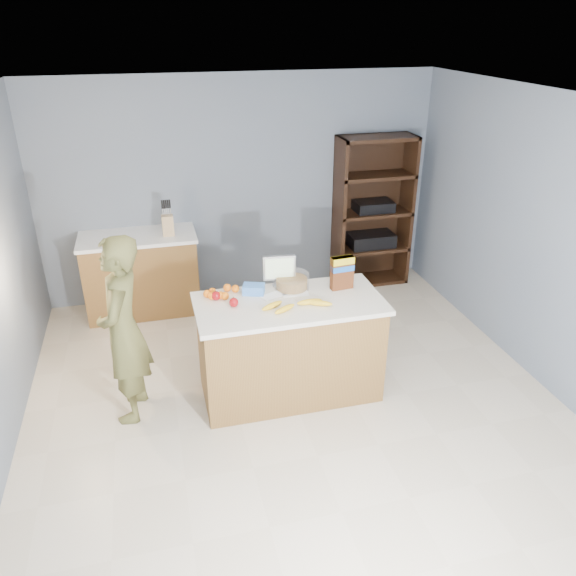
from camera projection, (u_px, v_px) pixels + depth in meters
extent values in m
cube|color=beige|center=(298.00, 411.00, 4.76)|extent=(4.50, 5.00, 0.02)
cube|color=slate|center=(241.00, 188.00, 6.39)|extent=(4.50, 0.02, 2.50)
cube|color=slate|center=(483.00, 559.00, 2.04)|extent=(4.50, 0.02, 2.50)
cube|color=slate|center=(557.00, 250.00, 4.72)|extent=(0.02, 5.00, 2.50)
cube|color=white|center=(301.00, 105.00, 3.67)|extent=(4.50, 5.00, 0.02)
cube|color=brown|center=(289.00, 350.00, 4.83)|extent=(1.50, 0.70, 0.86)
cube|color=silver|center=(290.00, 304.00, 4.64)|extent=(1.56, 0.76, 0.04)
cube|color=black|center=(289.00, 386.00, 5.00)|extent=(1.46, 0.66, 0.10)
cube|color=brown|center=(142.00, 275.00, 6.22)|extent=(1.20, 0.60, 0.86)
cube|color=white|center=(137.00, 237.00, 6.02)|extent=(1.24, 0.62, 0.04)
cube|color=black|center=(367.00, 208.00, 6.87)|extent=(0.90, 0.04, 1.80)
cube|color=black|center=(339.00, 215.00, 6.62)|extent=(0.04, 0.40, 1.80)
cube|color=black|center=(406.00, 210.00, 6.81)|extent=(0.04, 0.40, 1.80)
cube|color=black|center=(368.00, 279.00, 7.10)|extent=(0.90, 0.40, 0.04)
cube|color=black|center=(370.00, 247.00, 6.91)|extent=(0.90, 0.40, 0.04)
cube|color=black|center=(373.00, 212.00, 6.72)|extent=(0.90, 0.40, 0.04)
cube|color=black|center=(375.00, 175.00, 6.52)|extent=(0.90, 0.40, 0.04)
cube|color=black|center=(378.00, 138.00, 6.33)|extent=(0.90, 0.40, 0.04)
cube|color=black|center=(371.00, 240.00, 6.87)|extent=(0.55, 0.32, 0.16)
cube|color=black|center=(373.00, 206.00, 6.68)|extent=(0.45, 0.30, 0.12)
imported|color=brown|center=(123.00, 330.00, 4.42)|extent=(0.48, 0.64, 1.58)
cube|color=tan|center=(168.00, 225.00, 5.98)|extent=(0.12, 0.10, 0.22)
cylinder|color=black|center=(163.00, 212.00, 5.90)|extent=(0.02, 0.02, 0.09)
cylinder|color=black|center=(165.00, 212.00, 5.90)|extent=(0.02, 0.02, 0.09)
cylinder|color=black|center=(167.00, 211.00, 5.91)|extent=(0.02, 0.02, 0.09)
cylinder|color=black|center=(168.00, 211.00, 5.91)|extent=(0.02, 0.02, 0.09)
cylinder|color=black|center=(170.00, 211.00, 5.92)|extent=(0.02, 0.02, 0.09)
cube|color=white|center=(274.00, 295.00, 4.73)|extent=(0.25, 0.19, 0.00)
cube|color=white|center=(295.00, 294.00, 4.75)|extent=(0.23, 0.13, 0.00)
ellipsoid|color=gold|center=(272.00, 306.00, 4.51)|extent=(0.21, 0.15, 0.05)
ellipsoid|color=gold|center=(285.00, 309.00, 4.46)|extent=(0.21, 0.15, 0.05)
ellipsoid|color=gold|center=(309.00, 302.00, 4.57)|extent=(0.22, 0.06, 0.05)
ellipsoid|color=gold|center=(319.00, 303.00, 4.55)|extent=(0.21, 0.14, 0.05)
sphere|color=maroon|center=(216.00, 296.00, 4.64)|extent=(0.08, 0.08, 0.08)
sphere|color=maroon|center=(234.00, 302.00, 4.53)|extent=(0.08, 0.08, 0.08)
sphere|color=orange|center=(212.00, 296.00, 4.65)|extent=(0.07, 0.07, 0.07)
sphere|color=orange|center=(212.00, 292.00, 4.71)|extent=(0.07, 0.07, 0.07)
sphere|color=orange|center=(225.00, 296.00, 4.64)|extent=(0.07, 0.07, 0.07)
sphere|color=orange|center=(235.00, 289.00, 4.77)|extent=(0.07, 0.07, 0.07)
sphere|color=orange|center=(207.00, 294.00, 4.68)|extent=(0.07, 0.07, 0.07)
sphere|color=orange|center=(220.00, 295.00, 4.66)|extent=(0.07, 0.07, 0.07)
sphere|color=orange|center=(227.00, 288.00, 4.79)|extent=(0.07, 0.07, 0.07)
cube|color=blue|center=(254.00, 289.00, 4.74)|extent=(0.21, 0.17, 0.08)
cylinder|color=#267219|center=(292.00, 283.00, 4.84)|extent=(0.27, 0.27, 0.09)
cylinder|color=white|center=(292.00, 281.00, 4.83)|extent=(0.30, 0.30, 0.13)
cylinder|color=silver|center=(279.00, 285.00, 4.90)|extent=(0.12, 0.12, 0.01)
cylinder|color=silver|center=(279.00, 282.00, 4.88)|extent=(0.02, 0.02, 0.05)
cube|color=silver|center=(279.00, 268.00, 4.82)|extent=(0.28, 0.06, 0.22)
cube|color=yellow|center=(279.00, 269.00, 4.81)|extent=(0.24, 0.03, 0.18)
cube|color=#592B14|center=(342.00, 273.00, 4.79)|extent=(0.20, 0.09, 0.29)
cube|color=yellow|center=(343.00, 260.00, 4.73)|extent=(0.20, 0.09, 0.06)
cube|color=blue|center=(342.00, 268.00, 4.76)|extent=(0.20, 0.09, 0.05)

